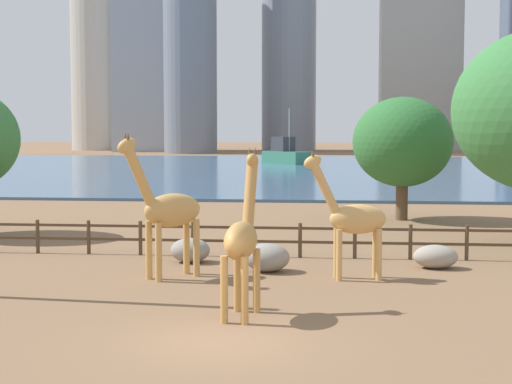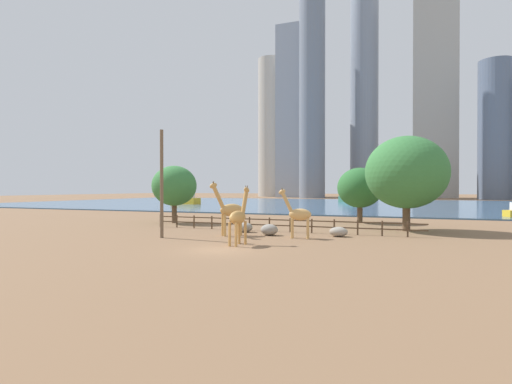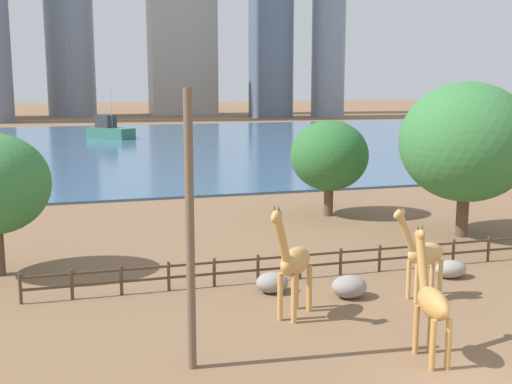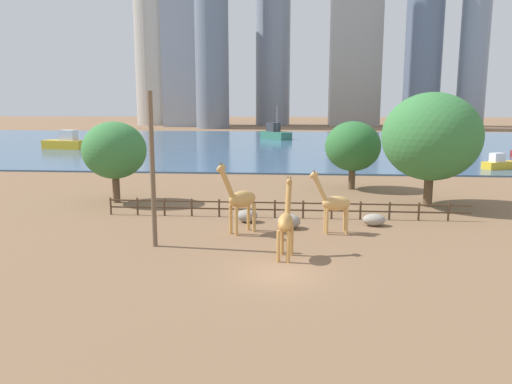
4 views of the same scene
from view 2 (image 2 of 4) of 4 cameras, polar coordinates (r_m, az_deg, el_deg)
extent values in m
plane|color=brown|center=(104.26, 14.88, -1.73)|extent=(400.00, 400.00, 0.00)
cube|color=#3D6084|center=(101.28, 14.68, -1.74)|extent=(180.00, 86.00, 0.20)
cylinder|color=tan|center=(32.54, 5.14, -5.18)|extent=(0.22, 0.22, 1.65)
cylinder|color=tan|center=(33.05, 5.24, -5.10)|extent=(0.22, 0.22, 1.65)
cylinder|color=tan|center=(32.43, 7.39, -5.20)|extent=(0.22, 0.22, 1.65)
cylinder|color=tan|center=(32.94, 7.45, -5.12)|extent=(0.22, 0.22, 1.65)
ellipsoid|color=tan|center=(32.65, 6.31, -3.21)|extent=(1.92, 1.04, 0.95)
cylinder|color=tan|center=(32.70, 4.43, -1.42)|extent=(1.09, 0.48, 1.77)
ellipsoid|color=tan|center=(32.74, 3.75, 0.02)|extent=(0.74, 0.41, 0.60)
cone|color=brown|center=(32.66, 3.73, 0.50)|extent=(0.10, 0.10, 0.17)
cone|color=brown|center=(32.81, 3.76, 0.50)|extent=(0.10, 0.10, 0.17)
cylinder|color=tan|center=(33.87, -4.47, -4.77)|extent=(0.31, 0.31, 1.87)
cylinder|color=tan|center=(34.42, -4.79, -4.69)|extent=(0.31, 0.31, 1.87)
cylinder|color=tan|center=(34.38, -2.19, -4.69)|extent=(0.31, 0.31, 1.87)
cylinder|color=tan|center=(34.91, -2.54, -4.61)|extent=(0.31, 0.31, 1.87)
ellipsoid|color=tan|center=(34.30, -3.49, -2.59)|extent=(2.05, 2.05, 1.08)
cylinder|color=tan|center=(33.85, -5.42, -0.68)|extent=(1.07, 1.07, 2.02)
ellipsoid|color=tan|center=(33.71, -6.12, 0.91)|extent=(0.79, 0.80, 0.68)
cone|color=brown|center=(33.64, -6.08, 1.45)|extent=(0.14, 0.14, 0.20)
cone|color=brown|center=(33.80, -6.16, 1.44)|extent=(0.14, 0.14, 0.20)
cylinder|color=#C18C47|center=(29.23, -2.42, -5.79)|extent=(0.22, 0.22, 1.69)
cylinder|color=#C18C47|center=(28.96, -1.53, -5.85)|extent=(0.22, 0.22, 1.69)
cylinder|color=#C18C47|center=(28.12, -3.79, -6.04)|extent=(0.22, 0.22, 1.69)
cylinder|color=#C18C47|center=(27.85, -2.88, -6.11)|extent=(0.22, 0.22, 1.69)
ellipsoid|color=#C18C47|center=(28.43, -2.64, -3.67)|extent=(0.97, 1.94, 0.98)
cylinder|color=#C18C47|center=(29.22, -1.64, -1.44)|extent=(0.41, 0.90, 1.86)
ellipsoid|color=#C18C47|center=(29.46, -1.36, 0.30)|extent=(0.39, 0.73, 0.56)
cone|color=brown|center=(29.50, -1.48, 0.85)|extent=(0.10, 0.10, 0.18)
cone|color=brown|center=(29.42, -1.23, 0.85)|extent=(0.10, 0.10, 0.18)
cylinder|color=brown|center=(33.61, -13.33, 1.15)|extent=(0.28, 0.28, 8.87)
ellipsoid|color=gray|center=(37.08, -1.57, -5.07)|extent=(1.43, 1.18, 0.89)
ellipsoid|color=gray|center=(34.35, 11.71, -5.59)|extent=(1.53, 1.09, 0.82)
ellipsoid|color=gray|center=(34.58, 1.91, -5.41)|extent=(1.52, 1.29, 0.96)
cylinder|color=#4C3826|center=(43.43, -13.51, -3.99)|extent=(0.14, 0.14, 1.30)
cylinder|color=#4C3826|center=(42.30, -11.24, -4.11)|extent=(0.14, 0.14, 1.30)
cylinder|color=#4C3826|center=(41.24, -8.84, -4.22)|extent=(0.14, 0.14, 1.30)
cylinder|color=#4C3826|center=(40.26, -6.33, -4.34)|extent=(0.14, 0.14, 1.30)
cylinder|color=#4C3826|center=(39.36, -3.69, -4.45)|extent=(0.14, 0.14, 1.30)
cylinder|color=#4C3826|center=(38.54, -0.94, -4.55)|extent=(0.14, 0.14, 1.30)
cylinder|color=#4C3826|center=(37.82, 1.93, -4.65)|extent=(0.14, 0.14, 1.30)
cylinder|color=#4C3826|center=(37.19, 4.90, -4.74)|extent=(0.14, 0.14, 1.30)
cylinder|color=#4C3826|center=(36.67, 7.97, -4.82)|extent=(0.14, 0.14, 1.30)
cylinder|color=#4C3826|center=(36.25, 11.11, -4.88)|extent=(0.14, 0.14, 1.30)
cylinder|color=#4C3826|center=(35.95, 14.32, -4.93)|extent=(0.14, 0.14, 1.30)
cylinder|color=#4C3826|center=(35.76, 17.58, -4.97)|extent=(0.14, 0.14, 1.30)
cylinder|color=#4C3826|center=(35.68, 20.86, -4.99)|extent=(0.14, 0.14, 1.30)
cube|color=#4C3826|center=(37.53, 3.04, -3.99)|extent=(26.10, 0.08, 0.10)
cube|color=#4C3826|center=(37.57, 3.04, -4.78)|extent=(26.10, 0.08, 0.10)
cylinder|color=brown|center=(40.69, 20.68, -3.45)|extent=(0.71, 0.71, 2.52)
ellipsoid|color=#387A3D|center=(40.62, 20.70, 2.65)|extent=(7.68, 7.68, 6.91)
cylinder|color=brown|center=(48.77, 14.61, -3.07)|extent=(0.63, 0.63, 2.04)
ellipsoid|color=#2D6B33|center=(48.68, 14.62, 0.60)|extent=(5.27, 5.27, 4.74)
cylinder|color=brown|center=(47.88, -11.59, -2.98)|extent=(0.59, 0.59, 2.28)
ellipsoid|color=#387A3D|center=(47.79, -11.60, 0.88)|extent=(5.22, 5.22, 4.70)
cube|color=#337259|center=(113.78, 13.31, -1.02)|extent=(7.44, 8.41, 1.66)
cube|color=#333338|center=(114.65, 13.06, -0.09)|extent=(3.41, 3.59, 1.99)
cylinder|color=silver|center=(113.38, 13.42, 0.87)|extent=(0.17, 0.17, 5.82)
cube|color=gold|center=(100.04, -10.05, -1.26)|extent=(7.93, 4.04, 1.51)
cube|color=silver|center=(99.38, -9.65, -0.32)|extent=(3.01, 2.28, 1.81)
cylinder|color=#ADA89E|center=(202.02, 2.20, 9.13)|extent=(13.10, 13.10, 68.60)
cylinder|color=gray|center=(197.68, 15.21, 15.03)|extent=(12.65, 12.65, 107.28)
cube|color=#939EAD|center=(189.55, 5.68, 11.19)|extent=(15.05, 14.64, 78.35)
cube|color=#ADA89E|center=(194.67, 24.20, 14.42)|extent=(17.73, 12.27, 101.92)
cylinder|color=slate|center=(170.88, 30.99, 7.58)|extent=(11.49, 11.49, 50.57)
cylinder|color=slate|center=(175.09, 8.02, 16.13)|extent=(10.79, 10.79, 102.36)
camera|label=1|loc=(11.16, -33.55, 4.13)|focal=55.00mm
camera|label=3|loc=(24.71, -47.95, 11.96)|focal=45.00mm
camera|label=4|loc=(11.70, -67.53, 20.93)|focal=35.00mm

